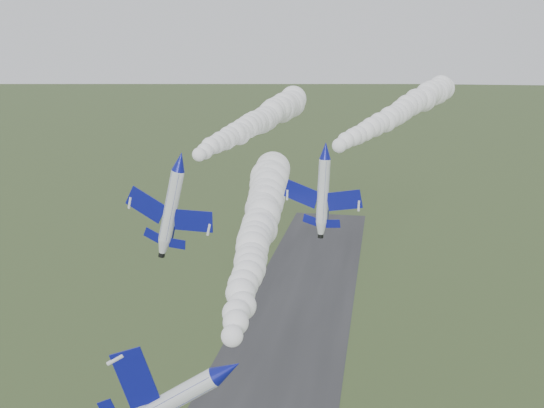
{
  "coord_description": "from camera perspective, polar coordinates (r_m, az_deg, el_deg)",
  "views": [
    {
      "loc": [
        17.13,
        -44.17,
        56.0
      ],
      "look_at": [
        5.57,
        17.92,
        39.8
      ],
      "focal_mm": 40.0,
      "sensor_mm": 36.0,
      "label": 1
    }
  ],
  "objects": [
    {
      "name": "jet_pair_left",
      "position": [
        73.05,
        -8.7,
        3.99
      ],
      "size": [
        11.35,
        13.9,
        4.14
      ],
      "rotation": [
        0.0,
        0.24,
        -0.1
      ],
      "color": "silver"
    },
    {
      "name": "smoke_trail_jet_lead",
      "position": [
        74.01,
        -1.23,
        -1.94
      ],
      "size": [
        16.07,
        59.17,
        5.75
      ],
      "primitive_type": null,
      "rotation": [
        0.0,
        0.0,
        0.18
      ],
      "color": "white"
    },
    {
      "name": "jet_lead",
      "position": [
        44.86,
        -4.24,
        -15.37
      ],
      "size": [
        5.74,
        12.45,
        8.85
      ],
      "rotation": [
        0.0,
        1.03,
        0.18
      ],
      "color": "silver"
    },
    {
      "name": "smoke_trail_jet_pair_left",
      "position": [
        104.07,
        -1.29,
        7.82
      ],
      "size": [
        11.67,
        60.55,
        5.68
      ],
      "primitive_type": null,
      "rotation": [
        0.0,
        0.0,
        -0.1
      ],
      "color": "white"
    },
    {
      "name": "smoke_trail_jet_pair_right",
      "position": [
        105.53,
        12.5,
        8.82
      ],
      "size": [
        24.01,
        69.72,
        5.07
      ],
      "primitive_type": null,
      "rotation": [
        0.0,
        0.0,
        -0.27
      ],
      "color": "white"
    },
    {
      "name": "jet_pair_right",
      "position": [
        69.53,
        5.02,
        5.04
      ],
      "size": [
        9.71,
        11.31,
        2.84
      ],
      "rotation": [
        0.0,
        0.04,
        -0.27
      ],
      "color": "silver"
    }
  ]
}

